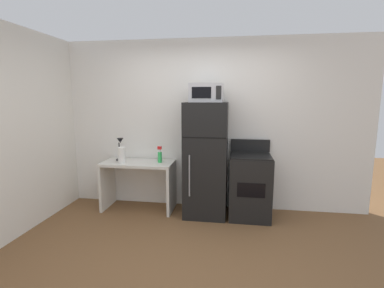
# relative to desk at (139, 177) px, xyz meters

# --- Properties ---
(ground_plane) EXTENTS (12.00, 12.00, 0.00)m
(ground_plane) POSITION_rel_desk_xyz_m (0.96, -1.37, -0.52)
(ground_plane) COLOR brown
(wall_back_white) EXTENTS (5.00, 0.10, 2.60)m
(wall_back_white) POSITION_rel_desk_xyz_m (0.96, 0.33, 0.78)
(wall_back_white) COLOR white
(wall_back_white) RESTS_ON ground
(desk) EXTENTS (1.08, 0.53, 0.75)m
(desk) POSITION_rel_desk_xyz_m (0.00, 0.00, 0.00)
(desk) COLOR silver
(desk) RESTS_ON ground
(desk_lamp) EXTENTS (0.14, 0.12, 0.35)m
(desk_lamp) POSITION_rel_desk_xyz_m (-0.31, 0.06, 0.47)
(desk_lamp) COLOR black
(desk_lamp) RESTS_ON desk
(spray_bottle) EXTENTS (0.06, 0.06, 0.25)m
(spray_bottle) POSITION_rel_desk_xyz_m (0.34, 0.01, 0.33)
(spray_bottle) COLOR green
(spray_bottle) RESTS_ON desk
(paper_towel_roll) EXTENTS (0.11, 0.11, 0.24)m
(paper_towel_roll) POSITION_rel_desk_xyz_m (-0.22, -0.11, 0.35)
(paper_towel_roll) COLOR white
(paper_towel_roll) RESTS_ON desk
(refrigerator) EXTENTS (0.61, 0.63, 1.66)m
(refrigerator) POSITION_rel_desk_xyz_m (1.05, -0.04, 0.31)
(refrigerator) COLOR black
(refrigerator) RESTS_ON ground
(microwave) EXTENTS (0.46, 0.35, 0.26)m
(microwave) POSITION_rel_desk_xyz_m (1.05, -0.06, 1.27)
(microwave) COLOR #B7B7BC
(microwave) RESTS_ON refrigerator
(oven_range) EXTENTS (0.58, 0.61, 1.10)m
(oven_range) POSITION_rel_desk_xyz_m (1.69, -0.03, -0.05)
(oven_range) COLOR black
(oven_range) RESTS_ON ground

